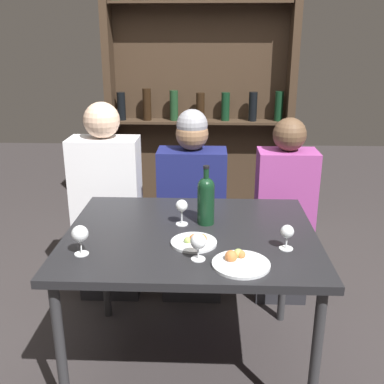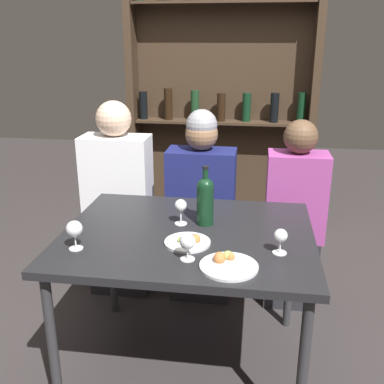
# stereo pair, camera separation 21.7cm
# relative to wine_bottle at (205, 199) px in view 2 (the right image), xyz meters

# --- Properties ---
(ground_plane) EXTENTS (10.00, 10.00, 0.00)m
(ground_plane) POSITION_rel_wine_bottle_xyz_m (-0.07, -0.11, -0.87)
(ground_plane) COLOR #332D2D
(dining_table) EXTENTS (1.16, 0.93, 0.74)m
(dining_table) POSITION_rel_wine_bottle_xyz_m (-0.07, -0.11, -0.19)
(dining_table) COLOR black
(dining_table) RESTS_ON ground_plane
(wine_rack_wall) EXTENTS (1.51, 0.21, 2.10)m
(wine_rack_wall) POSITION_rel_wine_bottle_xyz_m (-0.07, 1.67, 0.21)
(wine_rack_wall) COLOR #38281C
(wine_rack_wall) RESTS_ON ground_plane
(wine_bottle) EXTENTS (0.08, 0.08, 0.29)m
(wine_bottle) POSITION_rel_wine_bottle_xyz_m (0.00, 0.00, 0.00)
(wine_bottle) COLOR black
(wine_bottle) RESTS_ON dining_table
(wine_glass_0) EXTENTS (0.06, 0.06, 0.13)m
(wine_glass_0) POSITION_rel_wine_bottle_xyz_m (-0.12, -0.02, -0.04)
(wine_glass_0) COLOR silver
(wine_glass_0) RESTS_ON dining_table
(wine_glass_1) EXTENTS (0.07, 0.07, 0.13)m
(wine_glass_1) POSITION_rel_wine_bottle_xyz_m (-0.52, -0.35, -0.04)
(wine_glass_1) COLOR silver
(wine_glass_1) RESTS_ON dining_table
(wine_glass_2) EXTENTS (0.07, 0.07, 0.11)m
(wine_glass_2) POSITION_rel_wine_bottle_xyz_m (-0.03, -0.38, -0.05)
(wine_glass_2) COLOR silver
(wine_glass_2) RESTS_ON dining_table
(wine_glass_3) EXTENTS (0.06, 0.06, 0.11)m
(wine_glass_3) POSITION_rel_wine_bottle_xyz_m (0.35, -0.27, -0.05)
(wine_glass_3) COLOR silver
(wine_glass_3) RESTS_ON dining_table
(food_plate_0) EXTENTS (0.20, 0.20, 0.05)m
(food_plate_0) POSITION_rel_wine_bottle_xyz_m (-0.05, -0.23, -0.12)
(food_plate_0) COLOR silver
(food_plate_0) RESTS_ON dining_table
(food_plate_1) EXTENTS (0.23, 0.23, 0.05)m
(food_plate_1) POSITION_rel_wine_bottle_xyz_m (0.14, -0.41, -0.12)
(food_plate_1) COLOR silver
(food_plate_1) RESTS_ON dining_table
(seated_person_left) EXTENTS (0.41, 0.22, 1.25)m
(seated_person_left) POSITION_rel_wine_bottle_xyz_m (-0.62, 0.56, -0.28)
(seated_person_left) COLOR #26262B
(seated_person_left) RESTS_ON ground_plane
(seated_person_center) EXTENTS (0.41, 0.22, 1.21)m
(seated_person_center) POSITION_rel_wine_bottle_xyz_m (-0.09, 0.56, -0.29)
(seated_person_center) COLOR #26262B
(seated_person_center) RESTS_ON ground_plane
(seated_person_right) EXTENTS (0.35, 0.22, 1.17)m
(seated_person_right) POSITION_rel_wine_bottle_xyz_m (0.48, 0.56, -0.32)
(seated_person_right) COLOR #26262B
(seated_person_right) RESTS_ON ground_plane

